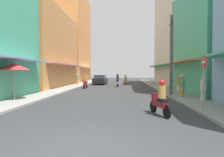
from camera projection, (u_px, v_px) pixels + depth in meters
The scene contains 20 objects.
ground_plane at pixel (114, 90), 20.82m from camera, with size 87.83×87.83×0.00m, color #38383A.
sidewalk_left at pixel (63, 89), 21.14m from camera, with size 2.09×47.92×0.12m, color #ADA89E.
sidewalk_right at pixel (167, 90), 20.49m from camera, with size 2.09×47.92×0.12m, color gray.
building_left_mid at pixel (41, 49), 25.23m from camera, with size 7.05×13.49×9.56m.
building_left_far at pixel (70, 39), 38.90m from camera, with size 7.05×12.25×16.98m.
building_right_mid at pixel (222, 22), 17.14m from camera, with size 7.05×8.78×12.45m.
building_right_far at pixel (182, 32), 28.87m from camera, with size 7.05×12.95×15.45m.
motorbike_white at pixel (118, 81), 25.50m from camera, with size 0.55×1.81×1.58m.
motorbike_orange at pixel (126, 80), 28.95m from camera, with size 0.55×1.81×1.58m.
motorbike_black at pixel (117, 79), 34.05m from camera, with size 0.55×1.81×1.58m.
motorbike_red at pixel (85, 82), 22.79m from camera, with size 0.55×1.81×1.58m.
motorbike_maroon at pixel (160, 99), 8.68m from camera, with size 0.73×1.75×1.58m.
parked_car at pixel (100, 80), 29.91m from camera, with size 1.96×4.18×1.45m.
pedestrian_foreground at pixel (77, 78), 29.05m from camera, with size 0.44×0.44×1.68m.
pedestrian_crossing at pixel (179, 82), 18.10m from camera, with size 0.44×0.44×1.72m.
pedestrian_midway at pixel (182, 85), 14.33m from camera, with size 0.44×0.44×1.75m.
pedestrian_far at pixel (203, 89), 12.51m from camera, with size 0.34×0.34×1.68m.
vendor_umbrella at pixel (14, 66), 12.58m from camera, with size 1.93×1.93×2.49m.
utility_pole at pixel (171, 55), 15.24m from camera, with size 0.20×1.20×6.27m.
street_sign_no_entry at pixel (204, 76), 8.78m from camera, with size 0.07×0.60×2.65m.
Camera 1 is at (1.04, -4.78, 1.92)m, focal length 31.67 mm.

